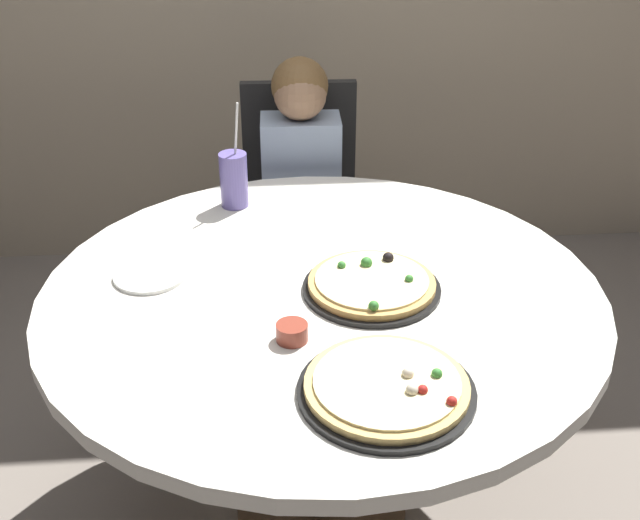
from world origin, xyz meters
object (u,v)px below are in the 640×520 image
Objects in this scene: soda_cup at (234,180)px; dining_table at (322,317)px; diner_child at (303,240)px; pizza_cheese at (387,387)px; sauce_bowl at (292,332)px; pizza_veggie at (372,285)px; plate_small at (150,275)px; chair_wooden at (301,204)px.

dining_table is at bearing -66.24° from soda_cup.
pizza_cheese is (0.10, -1.16, 0.28)m from diner_child.
pizza_cheese is 5.06× the size of sauce_bowl.
pizza_veggie is 0.55m from plate_small.
plate_small is at bearing -116.32° from chair_wooden.
dining_table is at bearing 68.62° from sauce_bowl.
chair_wooden is 2.87× the size of pizza_veggie.
soda_cup is at bearing 109.05° from pizza_cheese.
plate_small is (-0.42, -0.67, 0.27)m from diner_child.
pizza_cheese is 0.95m from soda_cup.
soda_cup reaches higher than pizza_cheese.
soda_cup is (-0.22, -0.45, 0.30)m from chair_wooden.
pizza_cheese is (0.09, -1.35, 0.24)m from chair_wooden.
diner_child is (-0.00, 0.76, -0.18)m from dining_table.
diner_child reaches higher than dining_table.
pizza_veggie is at bearing -83.10° from chair_wooden.
chair_wooden is 0.97m from plate_small.
pizza_cheese reaches higher than plate_small.
pizza_veggie is at bearing -81.17° from diner_child.
dining_table is at bearing -89.84° from diner_child.
soda_cup is 0.71m from sauce_bowl.
pizza_cheese is (-0.02, -0.39, -0.00)m from pizza_veggie.
diner_child is 3.27× the size of pizza_veggie.
chair_wooden is (0.00, 0.94, -0.14)m from dining_table.
diner_child reaches higher than pizza_veggie.
chair_wooden is 1.17m from sauce_bowl.
diner_child is at bearing 90.16° from dining_table.
chair_wooden is at bearing 88.56° from diner_child.
sauce_bowl is at bearing -79.28° from soda_cup.
diner_child reaches higher than plate_small.
dining_table is 3.83× the size of pizza_cheese.
diner_child is 0.49m from soda_cup.
diner_child reaches higher than chair_wooden.
diner_child is 6.01× the size of plate_small.
sauce_bowl is at bearing -136.66° from pizza_veggie.
plate_small is (-0.42, -0.85, 0.22)m from chair_wooden.
pizza_veggie is 4.73× the size of sauce_bowl.
sauce_bowl is (-0.08, -0.21, 0.10)m from dining_table.
plate_small is at bearing -117.29° from soda_cup.
sauce_bowl is (-0.08, -1.15, 0.24)m from chair_wooden.
soda_cup is at bearing -127.94° from diner_child.
pizza_veggie is 1.08× the size of soda_cup.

